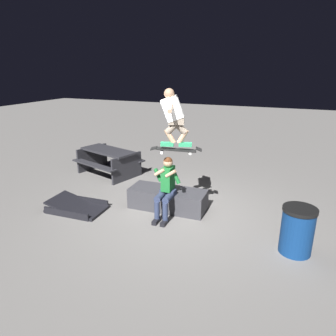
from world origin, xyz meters
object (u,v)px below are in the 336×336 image
object	(u,v)px
person_sitting_on_ledge	(166,185)
kicker_ramp	(77,208)
picnic_table_back	(109,158)
ledge_box_main	(168,199)
skateboard	(176,150)
skater_airborne	(173,115)
trash_bin	(297,230)

from	to	relation	value
person_sitting_on_ledge	kicker_ramp	distance (m)	2.12
kicker_ramp	picnic_table_back	xyz separation A→B (m)	(0.67, -2.35, 0.44)
ledge_box_main	skateboard	bearing A→B (deg)	135.82
person_sitting_on_ledge	skateboard	xyz separation A→B (m)	(-0.18, -0.08, 0.76)
person_sitting_on_ledge	skater_airborne	world-z (taller)	skater_airborne
skateboard	skater_airborne	size ratio (longest dim) A/B	0.92
skateboard	person_sitting_on_ledge	bearing A→B (deg)	23.38
ledge_box_main	picnic_table_back	world-z (taller)	picnic_table_back
person_sitting_on_ledge	picnic_table_back	distance (m)	3.22
ledge_box_main	trash_bin	world-z (taller)	trash_bin
skater_airborne	picnic_table_back	distance (m)	3.68
skateboard	skater_airborne	distance (m)	0.69
ledge_box_main	skater_airborne	bearing A→B (deg)	128.66
ledge_box_main	person_sitting_on_ledge	xyz separation A→B (m)	(-0.12, 0.37, 0.48)
ledge_box_main	kicker_ramp	size ratio (longest dim) A/B	1.35
kicker_ramp	ledge_box_main	bearing A→B (deg)	-154.85
skateboard	picnic_table_back	size ratio (longest dim) A/B	0.51
ledge_box_main	picnic_table_back	size ratio (longest dim) A/B	0.85
picnic_table_back	trash_bin	distance (m)	5.65
skater_airborne	trash_bin	world-z (taller)	skater_airborne
ledge_box_main	skateboard	world-z (taller)	skateboard
person_sitting_on_ledge	ledge_box_main	bearing A→B (deg)	-72.04
skater_airborne	kicker_ramp	xyz separation A→B (m)	(2.08, 0.55, -2.10)
ledge_box_main	kicker_ramp	xyz separation A→B (m)	(1.83, 0.86, -0.17)
picnic_table_back	ledge_box_main	bearing A→B (deg)	149.15
ledge_box_main	person_sitting_on_ledge	size ratio (longest dim) A/B	1.32
person_sitting_on_ledge	skateboard	bearing A→B (deg)	-156.62
person_sitting_on_ledge	trash_bin	distance (m)	2.60
picnic_table_back	trash_bin	size ratio (longest dim) A/B	2.42
picnic_table_back	skater_airborne	bearing A→B (deg)	146.71
skateboard	trash_bin	size ratio (longest dim) A/B	1.24
skateboard	picnic_table_back	xyz separation A→B (m)	(2.80, -1.79, -0.97)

